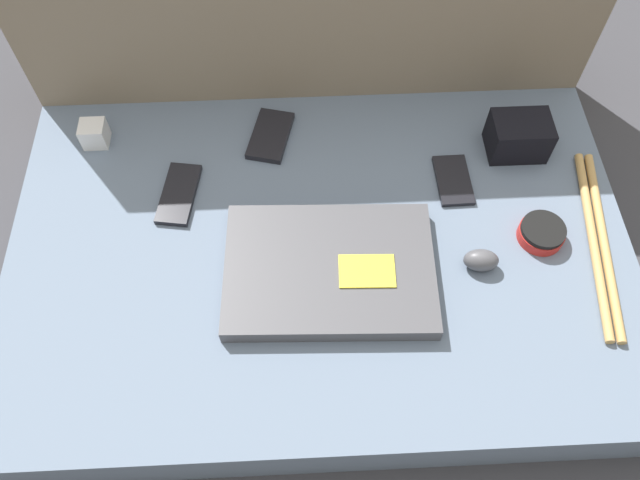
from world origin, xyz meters
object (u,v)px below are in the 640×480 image
Objects in this scene: phone_silver at (179,194)px; phone_black at (270,136)px; laptop at (330,270)px; charger_brick at (94,134)px; phone_small at (453,180)px; speaker_puck at (541,232)px; camera_pouch at (519,136)px; computer_mouse at (481,260)px.

phone_silver is 1.03× the size of phone_black.
laptop is 7.56× the size of charger_brick.
phone_black is 0.35m from phone_small.
charger_brick is at bearing 168.02° from phone_small.
charger_brick is (-0.33, 0.01, 0.02)m from phone_black.
laptop is at bearing -24.63° from phone_silver.
speaker_puck is 0.19m from camera_pouch.
computer_mouse is 0.78× the size of speaker_puck.
charger_brick is at bearing 176.02° from camera_pouch.
charger_brick is (-0.42, 0.30, 0.01)m from laptop.
charger_brick reaches higher than phone_black.
speaker_puck is (0.36, 0.06, -0.00)m from laptop.
phone_small is 0.67m from charger_brick.
speaker_puck is 0.63m from phone_silver.
laptop is 4.47× the size of speaker_puck.
phone_silver is at bearing 148.59° from laptop.
laptop is at bearing -57.84° from phone_black.
charger_brick is at bearing 149.62° from phone_silver.
computer_mouse is at bearing -26.14° from phone_black.
phone_small is at bearing 100.48° from computer_mouse.
phone_small is at bearing -10.78° from charger_brick.
phone_small is at bearing 136.52° from speaker_puck.
laptop is 2.63× the size of phone_black.
camera_pouch reaches higher than speaker_puck.
speaker_puck is 0.57× the size of phone_silver.
laptop reaches higher than phone_small.
camera_pouch is (0.46, -0.05, 0.03)m from phone_black.
speaker_puck is 0.74× the size of camera_pouch.
phone_black is (0.16, 0.13, 0.00)m from phone_silver.
laptop is 0.52m from charger_brick.
speaker_puck is at bearing -44.67° from phone_small.
phone_silver is 1.29× the size of camera_pouch.
computer_mouse reaches higher than phone_silver.
phone_silver is at bearing -39.27° from charger_brick.
laptop is 0.31m from phone_silver.
speaker_puck is 0.59× the size of phone_black.
charger_brick is at bearing 162.51° from speaker_puck.
speaker_puck is at bearing -89.03° from camera_pouch.
phone_silver is 0.62m from camera_pouch.
phone_small is at bearing 9.81° from phone_silver.
computer_mouse reaches higher than laptop.
charger_brick is at bearing 161.45° from computer_mouse.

